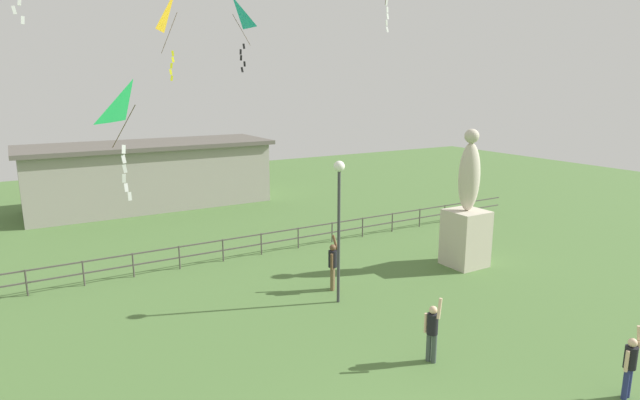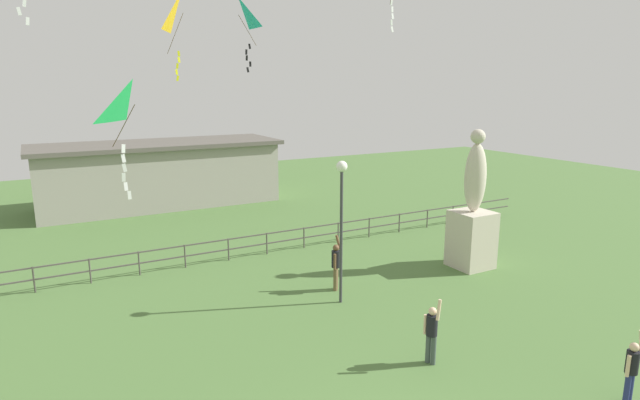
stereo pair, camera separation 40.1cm
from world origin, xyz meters
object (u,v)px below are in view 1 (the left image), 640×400
lamppost (339,202)px  person_2 (630,363)px  kite_2 (233,17)px  kite_5 (135,109)px  person_3 (432,329)px  statue_monument (467,219)px  kite_0 (177,14)px  person_1 (333,263)px

lamppost → person_2: 8.94m
kite_2 → kite_5: size_ratio=1.00×
person_3 → lamppost: bearing=90.2°
person_3 → kite_5: (-6.49, 2.91, 5.71)m
person_3 → kite_5: size_ratio=0.69×
lamppost → person_3: lamppost is taller
statue_monument → person_3: statue_monument is taller
statue_monument → lamppost: statue_monument is taller
kite_5 → person_2: bearing=-34.9°
person_3 → kite_2: size_ratio=0.69×
person_3 → kite_0: 13.81m
statue_monument → kite_2: (-7.63, 4.99, 7.74)m
person_2 → kite_5: kite_5 is taller
kite_5 → lamppost: bearing=14.0°
kite_2 → kite_5: (-5.24, -7.13, -3.02)m
person_3 → kite_2: (-1.25, 10.04, 8.73)m
person_2 → kite_0: bearing=114.0°
kite_0 → lamppost: bearing=-59.6°
person_1 → kite_0: kite_0 is taller
person_3 → kite_5: 9.12m
kite_2 → statue_monument: bearing=-33.2°
statue_monument → person_1: 6.07m
statue_monument → kite_2: bearing=146.8°
person_1 → kite_0: 10.49m
kite_5 → person_3: bearing=-24.2°
lamppost → person_3: 5.19m
person_1 → person_3: person_1 is taller
person_1 → kite_2: kite_2 is taller
person_2 → kite_2: 16.68m
kite_0 → kite_2: 2.09m
person_2 → person_3: (-2.79, 3.56, 0.04)m
person_3 → kite_2: bearing=97.1°
person_2 → kite_2: (-4.04, 13.61, 8.77)m
statue_monument → lamppost: bearing=-175.4°
person_1 → kite_2: bearing=110.2°
lamppost → kite_0: 9.01m
person_1 → kite_5: kite_5 is taller
person_1 → person_2: size_ratio=1.11×
lamppost → kite_5: (-6.47, -1.62, 3.18)m
statue_monument → person_3: (-6.38, -5.05, -0.99)m
statue_monument → person_2: bearing=-112.7°
person_1 → kite_5: (-6.89, -2.64, 5.64)m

